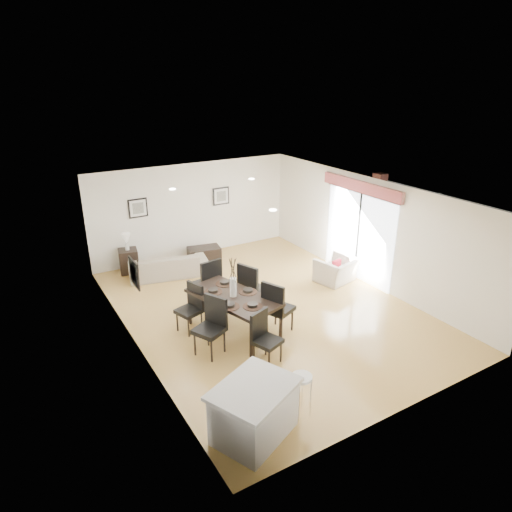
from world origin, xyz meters
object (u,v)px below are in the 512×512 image
armchair (336,270)px  kitchen_island (254,411)px  dining_table (233,299)px  dining_chair_foot (209,281)px  side_table (129,261)px  bar_stool (301,382)px  dining_chair_wfar (192,305)px  dining_chair_enear (276,305)px  dining_chair_wnear (212,322)px  dining_chair_efar (251,286)px  dining_chair_head (264,335)px  sofa (169,265)px  coffee_table (204,253)px

armchair → kitchen_island: size_ratio=0.65×
dining_table → dining_chair_foot: bearing=73.6°
armchair → side_table: size_ratio=1.51×
kitchen_island → bar_stool: (0.85, 0.00, 0.19)m
dining_chair_wfar → kitchen_island: size_ratio=0.68×
dining_chair_enear → side_table: (-1.68, 4.67, -0.33)m
dining_chair_wnear → dining_chair_efar: (1.39, 0.90, 0.04)m
dining_chair_enear → dining_chair_efar: size_ratio=0.97×
dining_table → dining_chair_enear: bearing=-53.3°
dining_table → dining_chair_head: size_ratio=2.13×
sofa → bar_stool: (-0.13, -6.11, 0.32)m
armchair → dining_chair_wfar: dining_chair_wfar is taller
dining_chair_enear → armchair: bearing=-87.3°
armchair → dining_table: (-3.43, -0.81, 0.42)m
dining_chair_wfar → bar_stool: size_ratio=1.41×
dining_chair_wnear → dining_chair_enear: bearing=60.5°
dining_chair_enear → coffee_table: bearing=-28.9°
dining_chair_wnear → dining_chair_wfar: 0.97m
dining_table → coffee_table: size_ratio=2.38×
dining_chair_foot → dining_chair_head: bearing=81.6°
armchair → dining_chair_foot: size_ratio=0.81×
armchair → bar_stool: 5.16m
coffee_table → kitchen_island: size_ratio=0.60×
dining_table → dining_chair_wnear: bearing=-163.1°
bar_stool → dining_chair_efar: bearing=73.0°
sofa → kitchen_island: (-0.98, -6.11, 0.14)m
dining_chair_efar → coffee_table: bearing=-28.8°
armchair → dining_table: 3.55m
dining_chair_foot → dining_chair_efar: bearing=124.5°
dining_chair_wnear → dining_chair_head: dining_chair_wnear is taller
dining_chair_wnear → dining_chair_head: (0.67, -0.78, -0.07)m
dining_chair_wfar → bar_stool: dining_chair_wfar is taller
dining_table → dining_chair_head: 1.24m
armchair → dining_chair_wnear: size_ratio=0.85×
sofa → dining_chair_efar: (0.85, -2.91, 0.38)m
armchair → dining_chair_head: bearing=17.8°
bar_stool → coffee_table: bearing=78.0°
dining_chair_wnear → kitchen_island: size_ratio=0.76×
side_table → kitchen_island: kitchen_island is taller
kitchen_island → coffee_table: bearing=47.5°
dining_chair_efar → bar_stool: bearing=141.5°
dining_table → bar_stool: dining_table is taller
dining_chair_foot → side_table: (-1.00, 2.93, -0.34)m
dining_chair_wnear → side_table: dining_chair_wnear is taller
armchair → coffee_table: bearing=-66.3°
dining_chair_enear → dining_chair_wnear: bearing=63.3°
bar_stool → dining_chair_head: bearing=80.3°
dining_chair_wnear → sofa: bearing=145.8°
armchair → dining_table: dining_table is taller
dining_table → side_table: 4.27m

